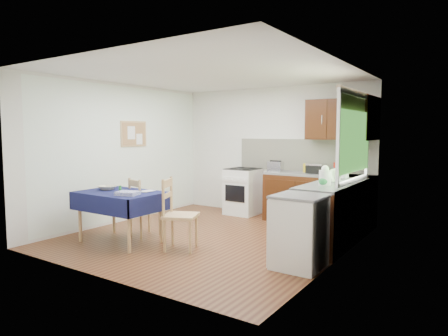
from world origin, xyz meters
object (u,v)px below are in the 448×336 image
Objects in this scene: dining_table at (120,199)px; dish_rack at (335,180)px; chair_far at (142,206)px; toaster at (276,166)px; sandwich_press at (316,169)px; kettle at (325,176)px; chair_near at (177,212)px.

dish_rack is (2.64, 1.76, 0.28)m from dining_table.
dining_table is 1.36× the size of chair_far.
toaster is (1.21, 2.68, 0.35)m from dining_table.
dining_table is 3.42m from sandwich_press.
kettle reaches higher than chair_far.
chair_far is at bearing 102.49° from dining_table.
dining_table is at bearing 77.15° from chair_near.
sandwich_press is (1.95, 2.79, 0.34)m from dining_table.
toaster is 1.98m from kettle.
chair_near is at bearing -146.41° from kettle.
dish_rack is 0.46m from kettle.
chair_near is 2.56m from toaster.
kettle is (2.61, 0.90, 0.54)m from chair_far.
kettle is (2.64, 1.31, 0.38)m from dining_table.
chair_near is 3.67× the size of toaster.
kettle reaches higher than sandwich_press.
dining_table is 4.16× the size of sandwich_press.
chair_far is 3.32× the size of kettle.
toaster reaches higher than sandwich_press.
dish_rack reaches higher than sandwich_press.
toaster reaches higher than dining_table.
dish_rack reaches higher than chair_near.
kettle reaches higher than chair_near.
sandwich_press is (1.01, 2.60, 0.46)m from chair_near.
dining_table is at bearing -137.91° from sandwich_press.
chair_near is 2.83m from sandwich_press.
dish_rack is (1.43, -0.92, -0.07)m from toaster.
dish_rack is at bearing -69.10° from sandwich_press.
toaster is (0.27, 2.50, 0.47)m from chair_near.
toaster is at bearing -29.93° from chair_near.
toaster reaches higher than chair_near.
chair_far is 0.94m from chair_near.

